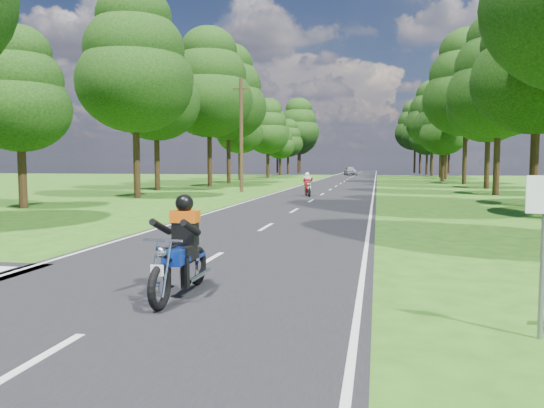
# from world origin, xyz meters

# --- Properties ---
(ground) EXTENTS (160.00, 160.00, 0.00)m
(ground) POSITION_xyz_m (0.00, 0.00, 0.00)
(ground) COLOR #264F12
(ground) RESTS_ON ground
(main_road) EXTENTS (7.00, 140.00, 0.02)m
(main_road) POSITION_xyz_m (0.00, 50.00, 0.01)
(main_road) COLOR black
(main_road) RESTS_ON ground
(road_markings) EXTENTS (7.40, 140.00, 0.01)m
(road_markings) POSITION_xyz_m (-0.14, 48.13, 0.02)
(road_markings) COLOR silver
(road_markings) RESTS_ON main_road
(treeline) EXTENTS (40.00, 115.35, 14.78)m
(treeline) POSITION_xyz_m (1.43, 60.06, 8.25)
(treeline) COLOR black
(treeline) RESTS_ON ground
(telegraph_pole) EXTENTS (1.20, 0.26, 8.00)m
(telegraph_pole) POSITION_xyz_m (-6.00, 28.00, 4.07)
(telegraph_pole) COLOR #382616
(telegraph_pole) RESTS_ON ground
(road_sign) EXTENTS (0.45, 0.07, 2.00)m
(road_sign) POSITION_xyz_m (5.50, -2.01, 1.34)
(road_sign) COLOR slate
(road_sign) RESTS_ON ground
(rider_near_blue) EXTENTS (0.65, 1.93, 1.61)m
(rider_near_blue) POSITION_xyz_m (0.52, -0.99, 0.82)
(rider_near_blue) COLOR navy
(rider_near_blue) RESTS_ON main_road
(rider_far_red) EXTENTS (1.04, 1.87, 1.48)m
(rider_far_red) POSITION_xyz_m (-0.70, 23.87, 0.76)
(rider_far_red) COLOR #9A250B
(rider_far_red) RESTS_ON main_road
(distant_car) EXTENTS (2.56, 4.53, 1.45)m
(distant_car) POSITION_xyz_m (-0.74, 77.43, 0.75)
(distant_car) COLOR #A8AAAF
(distant_car) RESTS_ON main_road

